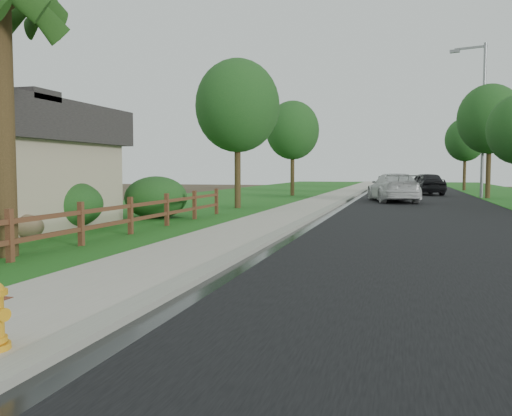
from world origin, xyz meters
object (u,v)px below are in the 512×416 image
(dark_car_mid, at_px, (426,183))
(ranch_fence, at_px, (108,218))
(streetlight, at_px, (481,111))
(white_suv, at_px, (393,188))

(dark_car_mid, bearing_deg, ranch_fence, 60.23)
(ranch_fence, height_order, streetlight, streetlight)
(white_suv, bearing_deg, streetlight, -144.79)
(white_suv, distance_m, streetlight, 9.38)
(white_suv, xyz_separation_m, streetlight, (5.35, 5.97, 4.87))
(ranch_fence, distance_m, streetlight, 29.10)
(ranch_fence, xyz_separation_m, white_suv, (6.77, 20.00, 0.22))
(white_suv, relative_size, streetlight, 0.56)
(ranch_fence, distance_m, dark_car_mid, 31.38)
(dark_car_mid, bearing_deg, streetlight, 114.38)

